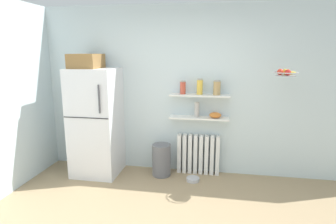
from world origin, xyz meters
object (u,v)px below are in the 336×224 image
object	(u,v)px
trash_bin	(161,160)
vase	(197,110)
refrigerator	(96,119)
storage_jar_0	(183,87)
pet_food_bowl	(193,179)
hanging_fruit_basket	(286,73)
shelf_bowl	(215,115)
storage_jar_2	(217,88)
storage_jar_1	(200,87)
radiator	(198,154)

from	to	relation	value
trash_bin	vase	bearing A→B (deg)	16.02
refrigerator	storage_jar_0	size ratio (longest dim) A/B	9.23
trash_bin	pet_food_bowl	xyz separation A→B (m)	(0.51, -0.12, -0.22)
storage_jar_0	vase	world-z (taller)	storage_jar_0
trash_bin	hanging_fruit_basket	bearing A→B (deg)	-3.96
shelf_bowl	refrigerator	bearing A→B (deg)	-173.08
storage_jar_2	hanging_fruit_basket	world-z (taller)	hanging_fruit_basket
storage_jar_1	vase	distance (m)	0.35
shelf_bowl	pet_food_bowl	bearing A→B (deg)	-137.33
storage_jar_0	hanging_fruit_basket	xyz separation A→B (m)	(1.39, -0.27, 0.26)
shelf_bowl	trash_bin	world-z (taller)	shelf_bowl
radiator	pet_food_bowl	size ratio (longest dim) A/B	3.37
radiator	shelf_bowl	xyz separation A→B (m)	(0.24, -0.03, 0.65)
refrigerator	trash_bin	distance (m)	1.20
storage_jar_2	trash_bin	bearing A→B (deg)	-169.53
pet_food_bowl	vase	bearing A→B (deg)	86.37
storage_jar_1	shelf_bowl	world-z (taller)	storage_jar_1
radiator	shelf_bowl	bearing A→B (deg)	-7.03
storage_jar_2	trash_bin	size ratio (longest dim) A/B	0.44
storage_jar_2	vase	world-z (taller)	storage_jar_2
hanging_fruit_basket	trash_bin	bearing A→B (deg)	176.04
storage_jar_2	vase	size ratio (longest dim) A/B	0.94
storage_jar_2	hanging_fruit_basket	bearing A→B (deg)	-16.86
storage_jar_0	hanging_fruit_basket	bearing A→B (deg)	-10.90
radiator	shelf_bowl	world-z (taller)	shelf_bowl
storage_jar_2	storage_jar_1	bearing A→B (deg)	180.00
refrigerator	pet_food_bowl	bearing A→B (deg)	-1.93
storage_jar_0	refrigerator	bearing A→B (deg)	-170.53
storage_jar_0	shelf_bowl	xyz separation A→B (m)	(0.50, 0.00, -0.41)
hanging_fruit_basket	refrigerator	bearing A→B (deg)	179.03
storage_jar_0	storage_jar_1	distance (m)	0.25
shelf_bowl	vase	bearing A→B (deg)	180.00
storage_jar_1	trash_bin	distance (m)	1.28
storage_jar_0	storage_jar_2	xyz separation A→B (m)	(0.51, 0.00, 0.01)
vase	radiator	bearing A→B (deg)	39.88
vase	trash_bin	distance (m)	0.96
refrigerator	hanging_fruit_basket	bearing A→B (deg)	-0.97
storage_jar_1	shelf_bowl	bearing A→B (deg)	0.00
radiator	storage_jar_2	world-z (taller)	storage_jar_2
trash_bin	radiator	bearing A→B (deg)	17.86
shelf_bowl	hanging_fruit_basket	bearing A→B (deg)	-16.67
storage_jar_0	vase	xyz separation A→B (m)	(0.22, 0.00, -0.33)
storage_jar_1	shelf_bowl	distance (m)	0.49
radiator	storage_jar_0	xyz separation A→B (m)	(-0.25, -0.03, 1.06)
storage_jar_0	vase	size ratio (longest dim) A/B	0.88
radiator	trash_bin	xyz separation A→B (m)	(-0.56, -0.18, -0.06)
storage_jar_0	radiator	bearing A→B (deg)	6.75
hanging_fruit_basket	storage_jar_2	bearing A→B (deg)	163.14
refrigerator	shelf_bowl	xyz separation A→B (m)	(1.82, 0.22, 0.09)
storage_jar_1	pet_food_bowl	xyz separation A→B (m)	(-0.05, -0.27, -1.37)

